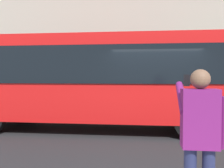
{
  "coord_description": "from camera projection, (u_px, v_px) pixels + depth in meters",
  "views": [
    {
      "loc": [
        0.33,
        7.71,
        1.78
      ],
      "look_at": [
        1.35,
        -0.46,
        1.51
      ],
      "focal_mm": 41.79,
      "sensor_mm": 36.0,
      "label": 1
    }
  ],
  "objects": [
    {
      "name": "red_bus",
      "position": [
        93.0,
        78.0,
        8.61
      ],
      "size": [
        9.05,
        2.54,
        3.08
      ],
      "color": "red",
      "rests_on": "ground_plane"
    },
    {
      "name": "pedestrian_photographer",
      "position": [
        200.0,
        133.0,
        2.91
      ],
      "size": [
        0.53,
        0.52,
        1.7
      ],
      "color": "#1E2347",
      "rests_on": "sidewalk_curb"
    },
    {
      "name": "ground_plane",
      "position": [
        156.0,
        136.0,
        7.66
      ],
      "size": [
        60.0,
        60.0,
        0.0
      ],
      "primitive_type": "plane",
      "color": "#232326"
    }
  ]
}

